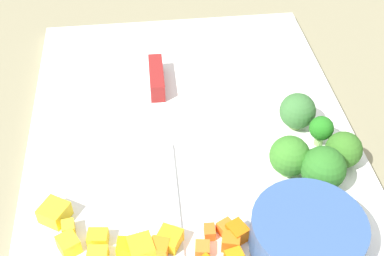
{
  "coord_description": "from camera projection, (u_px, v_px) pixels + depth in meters",
  "views": [
    {
      "loc": [
        0.4,
        -0.05,
        0.4
      ],
      "look_at": [
        0.0,
        0.0,
        0.02
      ],
      "focal_mm": 47.93,
      "sensor_mm": 36.0,
      "label": 1
    }
  ],
  "objects": [
    {
      "name": "chef_knife",
      "position": [
        159.0,
        106.0,
        0.58
      ],
      "size": [
        0.29,
        0.02,
        0.02
      ],
      "rotation": [
        0.0,
        0.0,
        6.27
      ],
      "color": "silver",
      "rests_on": "cutting_board"
    },
    {
      "name": "broccoli_floret_2",
      "position": [
        299.0,
        114.0,
        0.55
      ],
      "size": [
        0.04,
        0.04,
        0.04
      ],
      "color": "#8FAF64",
      "rests_on": "cutting_board"
    },
    {
      "name": "prep_bowl",
      "position": [
        307.0,
        234.0,
        0.44
      ],
      "size": [
        0.1,
        0.1,
        0.03
      ],
      "primitive_type": "cylinder",
      "color": "#36568E",
      "rests_on": "cutting_board"
    },
    {
      "name": "carrot_dice_7",
      "position": [
        160.0,
        249.0,
        0.44
      ],
      "size": [
        0.02,
        0.02,
        0.02
      ],
      "primitive_type": "cube",
      "rotation": [
        0.0,
        0.0,
        2.82
      ],
      "color": "orange",
      "rests_on": "cutting_board"
    },
    {
      "name": "ground_plane",
      "position": [
        192.0,
        143.0,
        0.57
      ],
      "size": [
        4.0,
        4.0,
        0.0
      ],
      "primitive_type": "plane",
      "color": "gray"
    },
    {
      "name": "pepper_dice_2",
      "position": [
        98.0,
        238.0,
        0.45
      ],
      "size": [
        0.02,
        0.02,
        0.01
      ],
      "primitive_type": "cube",
      "rotation": [
        0.0,
        0.0,
        1.45
      ],
      "color": "yellow",
      "rests_on": "cutting_board"
    },
    {
      "name": "pepper_dice_4",
      "position": [
        169.0,
        240.0,
        0.45
      ],
      "size": [
        0.03,
        0.03,
        0.01
      ],
      "primitive_type": "cube",
      "rotation": [
        0.0,
        0.0,
        1.07
      ],
      "color": "yellow",
      "rests_on": "cutting_board"
    },
    {
      "name": "carrot_dice_1",
      "position": [
        226.0,
        228.0,
        0.46
      ],
      "size": [
        0.02,
        0.02,
        0.01
      ],
      "primitive_type": "cube",
      "rotation": [
        0.0,
        0.0,
        2.06
      ],
      "color": "orange",
      "rests_on": "cutting_board"
    },
    {
      "name": "pepper_dice_1",
      "position": [
        124.0,
        247.0,
        0.44
      ],
      "size": [
        0.02,
        0.01,
        0.01
      ],
      "primitive_type": "cube",
      "rotation": [
        0.0,
        0.0,
        1.43
      ],
      "color": "yellow",
      "rests_on": "cutting_board"
    },
    {
      "name": "broccoli_floret_1",
      "position": [
        321.0,
        129.0,
        0.53
      ],
      "size": [
        0.03,
        0.03,
        0.04
      ],
      "color": "#8AC162",
      "rests_on": "cutting_board"
    },
    {
      "name": "pepper_dice_3",
      "position": [
        141.0,
        249.0,
        0.44
      ],
      "size": [
        0.03,
        0.02,
        0.02
      ],
      "primitive_type": "cube",
      "rotation": [
        0.0,
        0.0,
        1.79
      ],
      "color": "yellow",
      "rests_on": "cutting_board"
    },
    {
      "name": "cutting_board",
      "position": [
        192.0,
        139.0,
        0.56
      ],
      "size": [
        0.48,
        0.35,
        0.01
      ],
      "primitive_type": "cube",
      "color": "white",
      "rests_on": "ground_plane"
    },
    {
      "name": "carrot_dice_10",
      "position": [
        237.0,
        232.0,
        0.45
      ],
      "size": [
        0.02,
        0.02,
        0.02
      ],
      "primitive_type": "cube",
      "rotation": [
        0.0,
        0.0,
        2.04
      ],
      "color": "orange",
      "rests_on": "cutting_board"
    },
    {
      "name": "carrot_dice_9",
      "position": [
        212.0,
        232.0,
        0.46
      ],
      "size": [
        0.01,
        0.01,
        0.01
      ],
      "primitive_type": "cube",
      "rotation": [
        0.0,
        0.0,
        3.11
      ],
      "color": "orange",
      "rests_on": "cutting_board"
    },
    {
      "name": "pepper_dice_6",
      "position": [
        54.0,
        213.0,
        0.47
      ],
      "size": [
        0.03,
        0.03,
        0.02
      ],
      "primitive_type": "cube",
      "rotation": [
        0.0,
        0.0,
        2.58
      ],
      "color": "yellow",
      "rests_on": "cutting_board"
    },
    {
      "name": "broccoli_floret_0",
      "position": [
        290.0,
        156.0,
        0.5
      ],
      "size": [
        0.04,
        0.04,
        0.04
      ],
      "color": "#8BC269",
      "rests_on": "cutting_board"
    },
    {
      "name": "pepper_dice_0",
      "position": [
        69.0,
        244.0,
        0.45
      ],
      "size": [
        0.02,
        0.02,
        0.02
      ],
      "primitive_type": "cube",
      "rotation": [
        0.0,
        0.0,
        0.49
      ],
      "color": "yellow",
      "rests_on": "cutting_board"
    },
    {
      "name": "carrot_dice_6",
      "position": [
        231.0,
        242.0,
        0.45
      ],
      "size": [
        0.02,
        0.02,
        0.01
      ],
      "primitive_type": "cube",
      "rotation": [
        0.0,
        0.0,
        1.31
      ],
      "color": "orange",
      "rests_on": "cutting_board"
    },
    {
      "name": "broccoli_floret_4",
      "position": [
        323.0,
        169.0,
        0.49
      ],
      "size": [
        0.04,
        0.04,
        0.05
      ],
      "color": "#84BC58",
      "rests_on": "cutting_board"
    },
    {
      "name": "broccoli_floret_3",
      "position": [
        344.0,
        150.0,
        0.51
      ],
      "size": [
        0.04,
        0.04,
        0.04
      ],
      "color": "#95BF66",
      "rests_on": "cutting_board"
    },
    {
      "name": "pepper_dice_7",
      "position": [
        69.0,
        228.0,
        0.46
      ],
      "size": [
        0.01,
        0.01,
        0.01
      ],
      "primitive_type": "cube",
      "rotation": [
        0.0,
        0.0,
        1.7
      ],
      "color": "yellow",
      "rests_on": "cutting_board"
    },
    {
      "name": "carrot_dice_2",
      "position": [
        202.0,
        249.0,
        0.44
      ],
      "size": [
        0.02,
        0.01,
        0.01
      ],
      "primitive_type": "cube",
      "rotation": [
        0.0,
        0.0,
        1.41
      ],
      "color": "orange",
      "rests_on": "cutting_board"
    }
  ]
}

